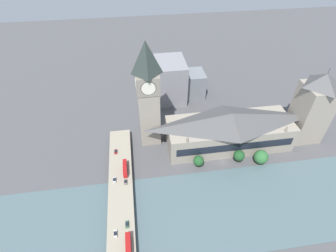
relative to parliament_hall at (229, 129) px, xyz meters
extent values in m
plane|color=#4C4C4F|center=(-17.33, 8.00, -13.54)|extent=(600.00, 600.00, 0.00)
cube|color=#4C6066|center=(-50.36, 8.00, -13.39)|extent=(54.07, 360.00, 0.30)
cube|color=gray|center=(0.05, 0.00, -3.89)|extent=(28.77, 85.76, 19.30)
cube|color=black|center=(-14.48, 0.00, -2.92)|extent=(0.40, 78.90, 5.79)
pyramid|color=#4C4C4C|center=(0.05, 0.00, 9.76)|extent=(28.19, 84.04, 8.00)
cone|color=gray|center=(-13.33, -32.59, 8.26)|extent=(2.20, 2.20, 5.00)
cone|color=gray|center=(-13.33, 0.00, 8.26)|extent=(2.20, 2.20, 5.00)
cone|color=gray|center=(-13.33, 32.59, 8.26)|extent=(2.20, 2.20, 5.00)
cube|color=gray|center=(13.07, 53.73, 13.56)|extent=(13.70, 13.70, 54.20)
cube|color=gray|center=(13.07, 53.73, 34.50)|extent=(14.52, 14.52, 12.33)
cylinder|color=black|center=(6.04, 53.73, 34.50)|extent=(0.50, 9.39, 9.39)
cylinder|color=silver|center=(5.90, 53.73, 34.50)|extent=(0.62, 8.70, 8.70)
cylinder|color=black|center=(20.09, 53.73, 34.50)|extent=(0.50, 9.39, 9.39)
cylinder|color=silver|center=(20.23, 53.73, 34.50)|extent=(0.62, 8.70, 8.70)
cylinder|color=black|center=(13.07, 46.70, 34.50)|extent=(9.39, 0.50, 9.39)
cylinder|color=silver|center=(13.07, 46.56, 34.50)|extent=(8.70, 0.62, 8.70)
cylinder|color=black|center=(13.07, 60.75, 34.50)|extent=(9.39, 0.50, 9.39)
cylinder|color=silver|center=(13.07, 60.89, 34.50)|extent=(8.70, 0.62, 8.70)
pyramid|color=#2D3833|center=(13.07, 53.73, 50.98)|extent=(13.97, 13.97, 20.63)
cube|color=gray|center=(0.05, -56.84, 8.01)|extent=(19.91, 19.91, 43.09)
pyramid|color=#4C4C4C|center=(0.05, -56.84, 34.04)|extent=(19.91, 19.91, 8.96)
cylinder|color=#333338|center=(0.05, -56.84, 40.52)|extent=(0.30, 0.30, 4.00)
cube|color=gray|center=(-50.36, 75.73, -11.74)|extent=(3.00, 12.17, 3.59)
cube|color=gray|center=(-1.32, 75.73, -11.74)|extent=(3.00, 12.17, 3.59)
cube|color=gray|center=(-50.36, 75.73, -9.35)|extent=(140.14, 14.32, 1.20)
cube|color=red|center=(-66.80, 71.99, -7.38)|extent=(10.50, 2.58, 1.89)
cube|color=black|center=(-66.80, 71.99, -7.01)|extent=(9.45, 2.64, 0.83)
cube|color=red|center=(-66.80, 71.99, -5.33)|extent=(10.29, 2.58, 2.22)
cube|color=black|center=(-66.80, 71.99, -5.22)|extent=(9.45, 2.64, 1.06)
cube|color=#A01515|center=(-66.80, 71.99, -4.14)|extent=(10.19, 2.45, 0.16)
cylinder|color=black|center=(-62.40, 70.81, -8.22)|extent=(1.05, 0.28, 1.05)
cylinder|color=black|center=(-62.40, 73.17, -8.22)|extent=(1.05, 0.28, 1.05)
cube|color=red|center=(-19.12, 72.47, -7.30)|extent=(11.59, 2.42, 2.06)
cube|color=black|center=(-19.12, 72.47, -6.88)|extent=(10.43, 2.48, 0.91)
cube|color=red|center=(-19.12, 72.47, -5.05)|extent=(11.36, 2.42, 2.42)
cube|color=black|center=(-19.12, 72.47, -4.93)|extent=(10.43, 2.48, 1.16)
cube|color=#A01515|center=(-19.12, 72.47, -3.76)|extent=(11.24, 2.30, 0.16)
cylinder|color=black|center=(-14.17, 71.37, -8.22)|extent=(1.06, 0.28, 1.06)
cylinder|color=black|center=(-14.17, 73.57, -8.22)|extent=(1.06, 0.28, 1.06)
cylinder|color=black|center=(-23.97, 71.37, -8.22)|extent=(1.06, 0.28, 1.06)
cylinder|color=black|center=(-23.97, 73.57, -8.22)|extent=(1.06, 0.28, 1.06)
cube|color=maroon|center=(-1.97, 78.56, -8.23)|extent=(4.07, 1.80, 0.56)
cube|color=black|center=(-2.09, 78.56, -7.67)|extent=(2.12, 1.62, 0.56)
cylinder|color=black|center=(-0.40, 77.75, -8.41)|extent=(0.67, 0.22, 0.67)
cylinder|color=black|center=(-0.40, 79.37, -8.41)|extent=(0.67, 0.22, 0.67)
cylinder|color=black|center=(-3.53, 77.75, -8.41)|extent=(0.67, 0.22, 0.67)
cylinder|color=black|center=(-3.53, 79.37, -8.41)|extent=(0.67, 0.22, 0.67)
cube|color=slate|center=(-27.98, 72.62, -8.16)|extent=(3.89, 1.77, 0.70)
cube|color=black|center=(-28.09, 72.62, -7.59)|extent=(2.02, 1.59, 0.45)
cylinder|color=black|center=(-26.50, 71.83, -8.42)|extent=(0.66, 0.22, 0.66)
cylinder|color=black|center=(-26.50, 73.42, -8.42)|extent=(0.66, 0.22, 0.66)
cylinder|color=black|center=(-29.46, 71.83, -8.42)|extent=(0.66, 0.22, 0.66)
cylinder|color=black|center=(-29.46, 73.42, -8.42)|extent=(0.66, 0.22, 0.66)
cube|color=silver|center=(-25.48, 79.17, -8.19)|extent=(3.97, 1.80, 0.67)
cube|color=black|center=(-25.60, 79.17, -7.63)|extent=(2.06, 1.62, 0.46)
cylinder|color=black|center=(-23.92, 78.36, -8.44)|extent=(0.61, 0.22, 0.61)
cylinder|color=black|center=(-23.92, 79.98, -8.44)|extent=(0.61, 0.22, 0.61)
cylinder|color=black|center=(-27.04, 78.36, -8.44)|extent=(0.61, 0.22, 0.61)
cylinder|color=black|center=(-27.04, 79.98, -8.44)|extent=(0.61, 0.22, 0.61)
cube|color=silver|center=(-59.57, 78.44, -8.21)|extent=(3.98, 1.73, 0.59)
cube|color=black|center=(-59.69, 78.44, -7.70)|extent=(2.07, 1.55, 0.44)
cylinder|color=black|center=(-58.05, 77.67, -8.41)|extent=(0.67, 0.22, 0.67)
cylinder|color=black|center=(-58.05, 79.21, -8.41)|extent=(0.67, 0.22, 0.67)
cylinder|color=black|center=(-61.10, 77.67, -8.41)|extent=(0.67, 0.22, 0.67)
cylinder|color=black|center=(-61.10, 79.21, -8.41)|extent=(0.67, 0.22, 0.67)
cube|color=#2D5638|center=(-55.35, 72.46, -8.16)|extent=(3.89, 1.71, 0.70)
cube|color=black|center=(-55.46, 72.46, -7.54)|extent=(2.02, 1.54, 0.53)
cylinder|color=black|center=(-53.87, 71.70, -8.41)|extent=(0.67, 0.22, 0.67)
cylinder|color=black|center=(-53.87, 73.22, -8.41)|extent=(0.67, 0.22, 0.67)
cylinder|color=black|center=(-56.83, 71.70, -8.41)|extent=(0.67, 0.22, 0.67)
cylinder|color=black|center=(-56.83, 73.22, -8.41)|extent=(0.67, 0.22, 0.67)
cube|color=slate|center=(64.86, 12.33, -2.51)|extent=(20.55, 20.93, 22.06)
cube|color=gray|center=(63.39, 31.62, 3.95)|extent=(31.91, 24.27, 34.98)
cylinder|color=brown|center=(-21.22, -15.65, -12.49)|extent=(0.70, 0.70, 2.09)
sphere|color=#2D6633|center=(-21.22, -15.65, -7.50)|extent=(9.28, 9.28, 9.28)
cylinder|color=brown|center=(-18.36, 25.48, -12.12)|extent=(0.70, 0.70, 2.84)
sphere|color=#1E4C23|center=(-18.36, 25.48, -7.74)|extent=(6.96, 6.96, 6.96)
cylinder|color=brown|center=(-18.33, -1.63, -11.81)|extent=(0.70, 0.70, 3.46)
sphere|color=#1E4C23|center=(-18.33, -1.63, -6.99)|extent=(7.28, 7.28, 7.28)
camera|label=1|loc=(-127.01, 61.42, 119.92)|focal=28.00mm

